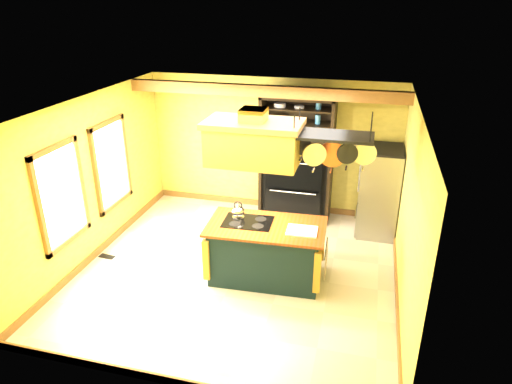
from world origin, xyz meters
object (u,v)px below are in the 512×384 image
at_px(hutch, 296,172).
at_px(range_hood, 253,141).
at_px(kitchen_island, 266,251).
at_px(refrigerator, 378,193).
at_px(pot_rack, 333,143).

bearing_deg(hutch, range_hood, -96.56).
height_order(kitchen_island, refrigerator, refrigerator).
height_order(refrigerator, hutch, hutch).
bearing_deg(refrigerator, range_hood, -133.08).
xyz_separation_m(range_hood, refrigerator, (1.85, 1.98, -1.45)).
relative_size(range_hood, pot_rack, 1.16).
bearing_deg(kitchen_island, refrigerator, 47.36).
xyz_separation_m(pot_rack, hutch, (-0.84, 2.30, -1.36)).
bearing_deg(kitchen_island, pot_rack, -2.03).
relative_size(kitchen_island, refrigerator, 1.14).
bearing_deg(pot_rack, kitchen_island, -179.25).
relative_size(kitchen_island, pot_rack, 1.56).
xyz_separation_m(refrigerator, hutch, (-1.58, 0.33, 0.15)).
relative_size(range_hood, refrigerator, 0.85).
bearing_deg(refrigerator, hutch, 168.06).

